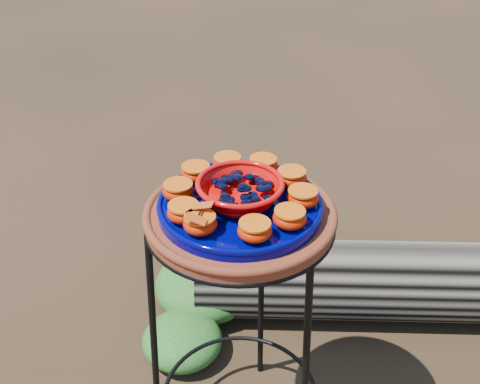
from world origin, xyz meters
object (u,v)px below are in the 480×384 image
(red_bowl, at_px, (240,192))
(driftwood_log, at_px, (412,281))
(terracotta_saucer, at_px, (240,217))
(plant_stand, at_px, (240,340))
(cobalt_plate, at_px, (240,206))

(red_bowl, bearing_deg, driftwood_log, 55.63)
(terracotta_saucer, bearing_deg, red_bowl, 0.00)
(plant_stand, distance_m, red_bowl, 0.43)
(terracotta_saucer, bearing_deg, driftwood_log, 55.63)
(cobalt_plate, xyz_separation_m, driftwood_log, (0.41, 0.61, -0.61))
(red_bowl, bearing_deg, cobalt_plate, 0.00)
(cobalt_plate, xyz_separation_m, red_bowl, (0.00, 0.00, 0.04))
(red_bowl, distance_m, driftwood_log, 0.98)
(cobalt_plate, bearing_deg, plant_stand, 0.00)
(terracotta_saucer, xyz_separation_m, red_bowl, (0.00, 0.00, 0.06))
(plant_stand, distance_m, driftwood_log, 0.77)
(cobalt_plate, distance_m, driftwood_log, 0.96)
(red_bowl, height_order, driftwood_log, red_bowl)
(terracotta_saucer, relative_size, red_bowl, 2.33)
(red_bowl, bearing_deg, plant_stand, 0.00)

